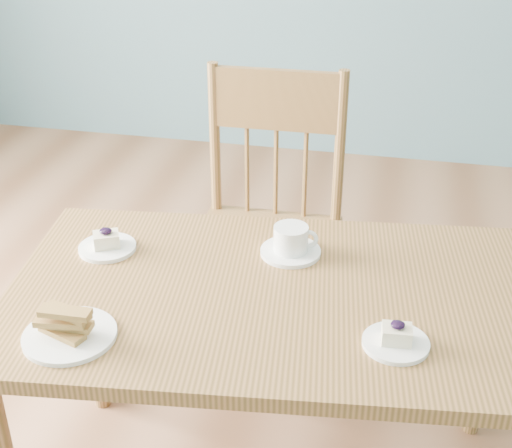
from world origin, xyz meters
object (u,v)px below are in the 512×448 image
biscotti_plate (69,328)px  dining_table (278,315)px  coffee_cup (291,242)px  dining_chair (267,228)px  cheesecake_plate_far (107,244)px  cheesecake_plate_near (396,339)px

biscotti_plate → dining_table: bearing=33.9°
coffee_cup → biscotti_plate: bearing=-140.8°
dining_table → dining_chair: (-0.15, 0.61, -0.11)m
cheesecake_plate_far → biscotti_plate: (0.07, -0.36, 0.01)m
cheesecake_plate_far → coffee_cup: (0.47, 0.08, 0.02)m
dining_chair → coffee_cup: dining_chair is taller
cheesecake_plate_near → biscotti_plate: 0.69m
cheesecake_plate_far → biscotti_plate: biscotti_plate is taller
dining_table → cheesecake_plate_far: bearing=161.9°
dining_table → cheesecake_plate_near: 0.33m
cheesecake_plate_far → biscotti_plate: bearing=-79.5°
cheesecake_plate_far → coffee_cup: coffee_cup is taller
dining_table → dining_chair: dining_chair is taller
dining_chair → cheesecake_plate_near: size_ratio=7.10×
cheesecake_plate_near → coffee_cup: 0.43m
dining_chair → cheesecake_plate_near: (0.43, -0.75, 0.19)m
dining_chair → dining_table: bearing=-76.6°
dining_chair → biscotti_plate: 0.93m
cheesecake_plate_near → coffee_cup: bearing=131.0°
cheesecake_plate_near → biscotti_plate: biscotti_plate is taller
dining_chair → coffee_cup: bearing=-71.4°
dining_table → cheesecake_plate_far: (-0.47, 0.09, 0.08)m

